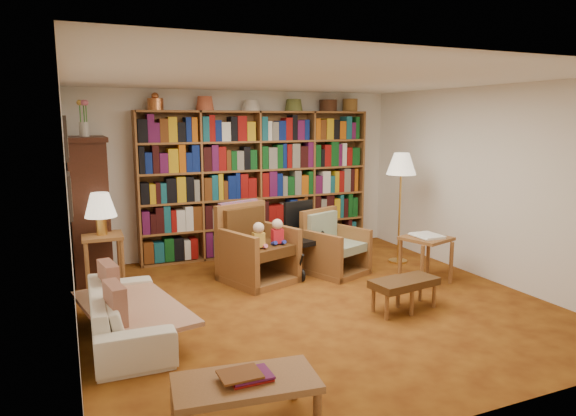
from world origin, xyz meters
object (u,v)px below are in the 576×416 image
footstool_b (417,282)px  coffee_table (246,385)px  floor_lamp (401,168)px  wheelchair (302,241)px  side_table_lamp (103,248)px  armchair_leather (255,249)px  sofa (127,313)px  footstool_a (393,287)px  side_table_papers (426,244)px  armchair_sage (333,249)px

footstool_b → coffee_table: bearing=-150.4°
floor_lamp → wheelchair: bearing=175.6°
side_table_lamp → armchair_leather: bearing=-9.7°
sofa → footstool_a: size_ratio=3.59×
side_table_papers → footstool_b: (-0.68, -0.71, -0.21)m
armchair_leather → footstool_a: (0.94, -1.73, -0.11)m
footstool_a → coffee_table: coffee_table is taller
sofa → footstool_a: (2.69, -0.50, 0.05)m
armchair_sage → side_table_papers: size_ratio=1.41×
coffee_table → sofa: bearing=107.3°
side_table_lamp → floor_lamp: 4.16m
wheelchair → footstool_a: bearing=-82.3°
sofa → footstool_b: 3.09m
sofa → wheelchair: wheelchair is taller
floor_lamp → sofa: bearing=-163.5°
side_table_lamp → floor_lamp: size_ratio=0.44×
footstool_b → floor_lamp: bearing=60.9°
side_table_lamp → footstool_a: side_table_lamp is taller
sofa → wheelchair: size_ratio=1.75×
armchair_sage → floor_lamp: 1.54m
armchair_leather → side_table_papers: (2.00, -0.94, 0.08)m
sofa → wheelchair: 2.77m
sofa → floor_lamp: (3.95, 1.17, 1.14)m
footstool_a → footstool_b: footstool_a is taller
wheelchair → coffee_table: (-1.88, -3.12, -0.14)m
floor_lamp → coffee_table: size_ratio=1.56×
armchair_sage → wheelchair: wheelchair is taller
side_table_papers → sofa: bearing=-175.5°
side_table_lamp → floor_lamp: floor_lamp is taller
footstool_b → coffee_table: 2.87m
side_table_lamp → wheelchair: (2.55, -0.26, -0.09)m
floor_lamp → armchair_leather: bearing=178.3°
footstool_a → sofa: bearing=169.6°
armchair_leather → side_table_papers: bearing=-25.2°
sofa → footstool_a: 2.74m
sofa → floor_lamp: size_ratio=1.05×
footstool_a → armchair_sage: bearing=85.0°
side_table_lamp → side_table_papers: bearing=-18.1°
sofa → side_table_papers: size_ratio=2.54×
armchair_sage → footstool_b: armchair_sage is taller
side_table_lamp → footstool_b: bearing=-31.8°
armchair_leather → footstool_a: armchair_leather is taller
armchair_leather → wheelchair: 0.70m
sofa → side_table_lamp: side_table_lamp is taller
footstool_a → side_table_lamp: bearing=143.8°
wheelchair → footstool_a: 1.80m
armchair_sage → floor_lamp: size_ratio=0.59×
armchair_leather → armchair_sage: armchair_leather is taller
armchair_leather → side_table_lamp: bearing=170.3°
side_table_lamp → armchair_leather: 1.88m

